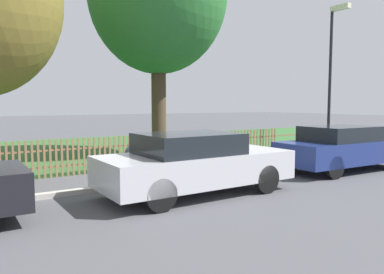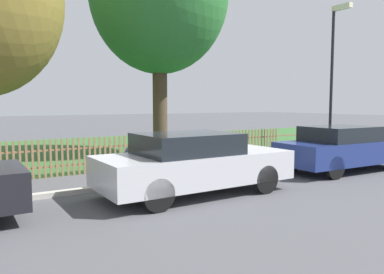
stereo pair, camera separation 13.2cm
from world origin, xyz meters
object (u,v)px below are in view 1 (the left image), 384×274
at_px(parked_car_navy_estate, 343,148).
at_px(covered_motorcycle, 155,152).
at_px(street_lamp, 333,64).
at_px(parked_car_black_saloon, 195,163).

relative_size(parked_car_navy_estate, covered_motorcycle, 2.36).
distance_m(covered_motorcycle, street_lamp, 7.89).
height_order(covered_motorcycle, street_lamp, street_lamp).
xyz_separation_m(parked_car_black_saloon, street_lamp, (7.57, 2.08, 2.85)).
bearing_deg(parked_car_black_saloon, covered_motorcycle, 83.62).
xyz_separation_m(parked_car_navy_estate, street_lamp, (1.99, 1.98, 2.87)).
distance_m(parked_car_navy_estate, covered_motorcycle, 5.84).
height_order(parked_car_navy_estate, street_lamp, street_lamp).
bearing_deg(covered_motorcycle, parked_car_navy_estate, -19.45).
relative_size(parked_car_black_saloon, parked_car_navy_estate, 1.00).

